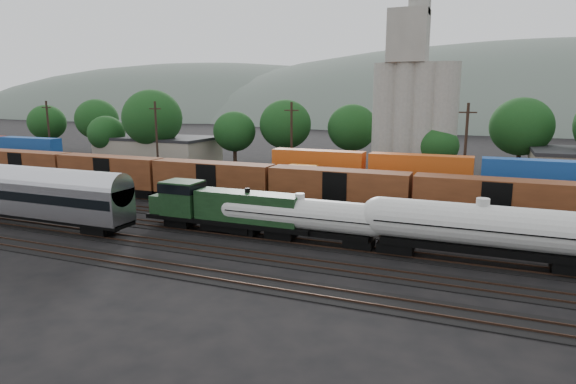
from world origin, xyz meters
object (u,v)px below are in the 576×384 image
at_px(tank_car_a, 300,215).
at_px(grain_silo, 413,106).
at_px(green_locomotive, 220,207).
at_px(passenger_coach, 22,191).
at_px(orange_locomotive, 335,186).

height_order(tank_car_a, grain_silo, grain_silo).
bearing_deg(tank_car_a, green_locomotive, -180.00).
xyz_separation_m(green_locomotive, grain_silo, (11.76, 41.00, 8.71)).
height_order(green_locomotive, passenger_coach, passenger_coach).
bearing_deg(passenger_coach, green_locomotive, 14.26).
height_order(green_locomotive, grain_silo, grain_silo).
height_order(tank_car_a, passenger_coach, passenger_coach).
bearing_deg(tank_car_a, grain_silo, 84.85).
distance_m(orange_locomotive, grain_silo, 27.88).
distance_m(tank_car_a, grain_silo, 42.09).
relative_size(tank_car_a, passenger_coach, 0.62).
distance_m(tank_car_a, orange_locomotive, 15.05).
height_order(passenger_coach, orange_locomotive, passenger_coach).
bearing_deg(passenger_coach, tank_car_a, 10.22).
bearing_deg(green_locomotive, orange_locomotive, 65.53).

